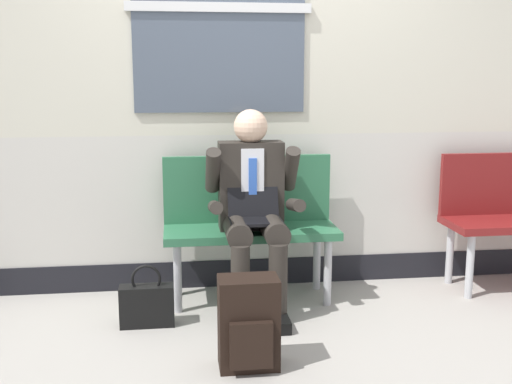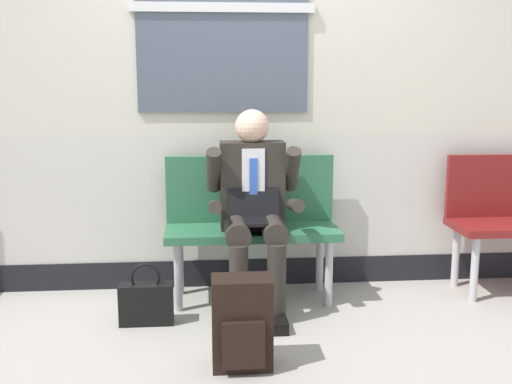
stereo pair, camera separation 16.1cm
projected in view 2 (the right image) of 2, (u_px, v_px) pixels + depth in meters
The scene contains 6 objects.
ground_plane at pixel (258, 314), 3.78m from camera, with size 18.00×18.00×0.00m, color #9E9991.
station_wall at pixel (250, 68), 4.09m from camera, with size 5.92×0.16×2.98m.
bench_with_person at pixel (251, 217), 4.00m from camera, with size 1.10×0.42×0.92m.
person_seated at pixel (254, 205), 3.78m from camera, with size 0.57×0.70×1.23m.
backpack at pixel (242, 324), 3.06m from camera, with size 0.30×0.23×0.46m.
handbag at pixel (146, 303), 3.62m from camera, with size 0.31×0.11×0.37m.
Camera 2 is at (-0.32, -3.56, 1.44)m, focal length 43.51 mm.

